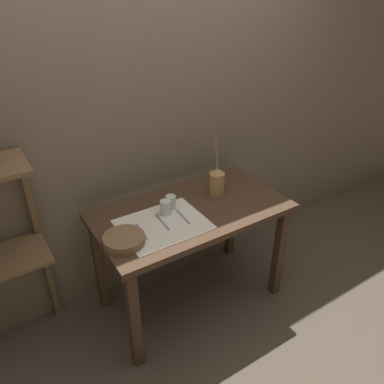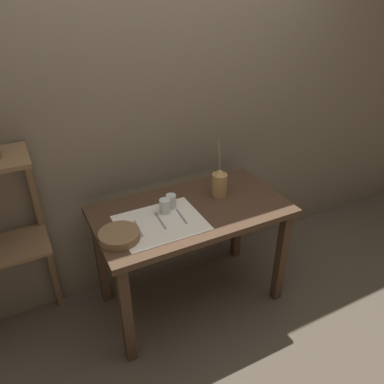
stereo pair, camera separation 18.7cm
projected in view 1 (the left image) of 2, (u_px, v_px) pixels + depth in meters
The scene contains 11 objects.
ground_plane at pixel (191, 297), 2.76m from camera, with size 12.00×12.00×0.00m, color brown.
stone_wall_back at pixel (155, 125), 2.49m from camera, with size 7.00×0.06×2.40m.
wooden_table at pixel (191, 223), 2.43m from camera, with size 1.23×0.67×0.78m.
linen_cloth at pixel (163, 224), 2.22m from camera, with size 0.51×0.40×0.00m.
pitcher_with_flowers at pixel (217, 182), 2.49m from camera, with size 0.10×0.10×0.40m.
wooden_bowl at pixel (124, 240), 2.05m from camera, with size 0.23×0.23×0.05m.
glass_tumbler_near at pixel (165, 207), 2.29m from camera, with size 0.07×0.07×0.09m.
glass_tumbler_far at pixel (171, 202), 2.35m from camera, with size 0.06×0.06×0.09m.
knife_center at pixel (141, 231), 2.15m from camera, with size 0.02×0.17×0.00m.
spoon_inner at pixel (159, 218), 2.27m from camera, with size 0.03×0.18×0.02m.
fork_inner at pixel (183, 217), 2.28m from camera, with size 0.02×0.17×0.00m.
Camera 1 is at (-1.07, -1.69, 2.06)m, focal length 35.00 mm.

